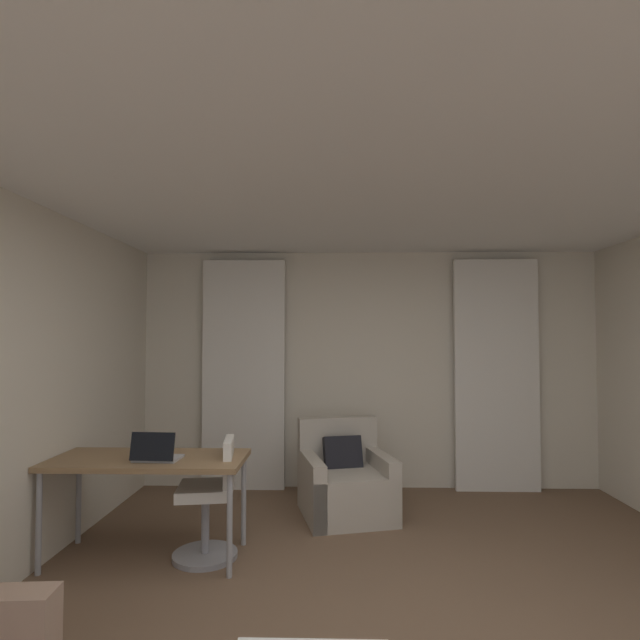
# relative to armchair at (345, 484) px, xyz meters

# --- Properties ---
(wall_window) EXTENTS (5.12, 0.06, 2.60)m
(wall_window) POSITION_rel_armchair_xyz_m (0.28, 0.90, 1.01)
(wall_window) COLOR beige
(wall_window) RESTS_ON ground
(ceiling) EXTENTS (5.12, 6.12, 0.06)m
(ceiling) POSITION_rel_armchair_xyz_m (0.28, -2.13, 2.34)
(ceiling) COLOR white
(ceiling) RESTS_ON wall_left
(curtain_left_panel) EXTENTS (0.90, 0.06, 2.50)m
(curtain_left_panel) POSITION_rel_armchair_xyz_m (-1.09, 0.77, 0.96)
(curtain_left_panel) COLOR silver
(curtain_left_panel) RESTS_ON ground
(curtain_right_panel) EXTENTS (0.90, 0.06, 2.50)m
(curtain_right_panel) POSITION_rel_armchair_xyz_m (1.66, 0.77, 0.96)
(curtain_right_panel) COLOR silver
(curtain_right_panel) RESTS_ON ground
(armchair) EXTENTS (0.95, 0.97, 0.86)m
(armchair) POSITION_rel_armchair_xyz_m (0.00, 0.00, 0.00)
(armchair) COLOR #B2A899
(armchair) RESTS_ON ground
(desk) EXTENTS (1.43, 0.65, 0.75)m
(desk) POSITION_rel_armchair_xyz_m (-1.49, -0.97, 0.40)
(desk) COLOR olive
(desk) RESTS_ON ground
(desk_chair) EXTENTS (0.48, 0.48, 0.88)m
(desk_chair) POSITION_rel_armchair_xyz_m (-1.03, -0.94, 0.11)
(desk_chair) COLOR gray
(desk_chair) RESTS_ON ground
(laptop) EXTENTS (0.33, 0.26, 0.22)m
(laptop) POSITION_rel_armchair_xyz_m (-1.40, -1.08, 0.51)
(laptop) COLOR #ADADB2
(laptop) RESTS_ON desk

